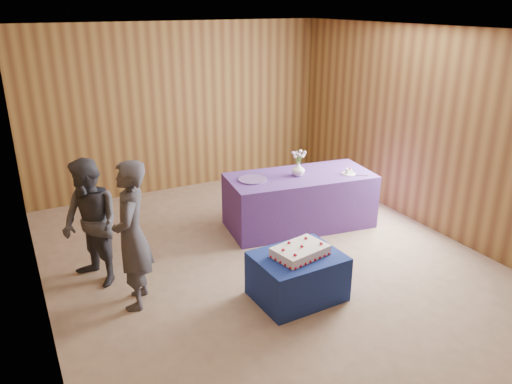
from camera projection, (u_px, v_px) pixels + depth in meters
ground at (267, 262)px, 6.09m from camera, size 6.00×6.00×0.00m
room_shell at (268, 116)px, 5.44m from camera, size 5.04×6.04×2.72m
cake_table at (297, 276)px, 5.29m from camera, size 0.93×0.73×0.50m
serving_table at (299, 200)px, 6.96m from camera, size 2.10×1.16×0.75m
sheet_cake at (300, 251)px, 5.18m from camera, size 0.64×0.50×0.13m
vase at (298, 169)px, 6.78m from camera, size 0.22×0.22×0.18m
flower_spray at (299, 154)px, 6.70m from camera, size 0.20×0.20×0.15m
platter at (253, 180)px, 6.63m from camera, size 0.46×0.46×0.02m
plate at (349, 174)px, 6.87m from camera, size 0.20×0.20×0.01m
cake_slice at (349, 171)px, 6.85m from camera, size 0.08×0.07×0.09m
knife at (358, 175)px, 6.81m from camera, size 0.23×0.15×0.00m
guest_left at (132, 236)px, 4.99m from camera, size 0.57×0.67×1.57m
guest_right at (91, 224)px, 5.41m from camera, size 0.78×0.86×1.44m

